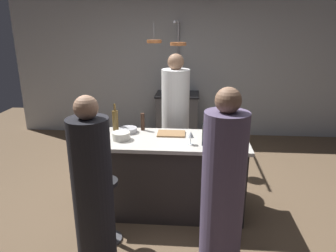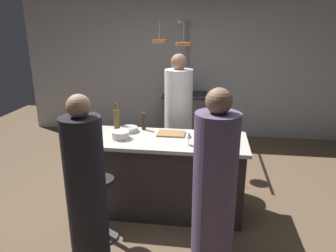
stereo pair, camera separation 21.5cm
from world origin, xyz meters
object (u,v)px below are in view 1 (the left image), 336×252
Objects in this scene: chef at (175,124)px; wine_glass_near_left_guest at (191,135)px; bar_stool_right at (221,213)px; wine_bottle_red at (212,126)px; wine_bottle_dark at (206,134)px; wine_glass_near_right_guest at (219,125)px; cutting_board at (171,134)px; wine_bottle_amber at (115,120)px; guest_left at (93,195)px; mixing_bowl_steel at (128,130)px; guest_right at (223,195)px; stove_range at (177,117)px; pepper_mill at (143,122)px; mixing_bowl_ceramic at (121,136)px; bar_stool_left at (106,208)px.

wine_glass_near_left_guest is at bearing -77.50° from chef.
wine_bottle_red is (-0.07, 0.73, 0.65)m from bar_stool_right.
wine_bottle_dark is at bearing -69.37° from chef.
wine_glass_near_right_guest is at bearing 49.79° from wine_bottle_red.
cutting_board is 0.99× the size of wine_bottle_dark.
wine_bottle_amber is (-1.22, 0.87, 0.65)m from bar_stool_right.
wine_bottle_amber is 0.99m from wine_glass_near_left_guest.
mixing_bowl_steel is (0.07, 1.19, 0.18)m from guest_left.
wine_glass_near_right_guest is (0.01, 0.83, 0.63)m from bar_stool_right.
guest_right is at bearing -88.37° from wine_bottle_red.
wine_bottle_red is 1.57× the size of mixing_bowl_steel.
cutting_board reaches higher than stove_range.
guest_right is 11.50× the size of wine_glass_near_left_guest.
wine_glass_near_left_guest is (-0.24, -0.27, -0.02)m from wine_bottle_red.
guest_left is at bearing -116.71° from cutting_board.
cutting_board is at bearing -20.37° from pepper_mill.
wine_bottle_red is 1.16m from wine_bottle_amber.
guest_left is 8.21× the size of mixing_bowl_ceramic.
guest_right is 2.47× the size of bar_stool_left.
guest_right is 1.22m from bar_stool_left.
guest_left is 1.33m from pepper_mill.
pepper_mill is 1.44× the size of wine_glass_near_right_guest.
bar_stool_right is 1.63m from wine_bottle_amber.
pepper_mill is 0.20m from mixing_bowl_steel.
cutting_board is 0.70m from wine_bottle_amber.
wine_bottle_amber is at bearing -141.26° from chef.
wine_glass_near_right_guest is at bearing -48.08° from chef.
pepper_mill is at bearing 124.26° from guest_right.
cutting_board is at bearing 114.02° from guest_right.
wine_bottle_amber is at bearing 171.04° from cutting_board.
wine_bottle_dark is at bearing -5.13° from wine_glass_near_left_guest.
guest_left is 4.96× the size of wine_bottle_dark.
guest_right is at bearing -81.08° from stove_range.
wine_bottle_dark is 1.65× the size of mixing_bowl_ceramic.
wine_bottle_dark is at bearing -39.97° from cutting_board.
bar_stool_left is 3.47× the size of mixing_bowl_ceramic.
stove_range is 2.36m from wine_bottle_amber.
wine_bottle_dark is (-0.09, -0.29, 0.00)m from wine_bottle_red.
mixing_bowl_ceramic reaches higher than mixing_bowl_steel.
stove_range is 4.24× the size of pepper_mill.
mixing_bowl_ceramic is (0.05, 0.56, 0.57)m from bar_stool_left.
stove_range is at bearing 91.73° from chef.
bar_stool_right is 1.13m from bar_stool_left.
stove_range is at bearing 81.08° from guest_left.
stove_range is at bearing 79.70° from bar_stool_left.
bar_stool_left is at bearing -155.37° from wine_bottle_dark.
bar_stool_right is 0.98m from wine_bottle_red.
stove_range is at bearing 98.92° from guest_right.
wine_bottle_amber is at bearing 94.43° from guest_left.
chef is 12.08× the size of wine_glass_near_right_guest.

